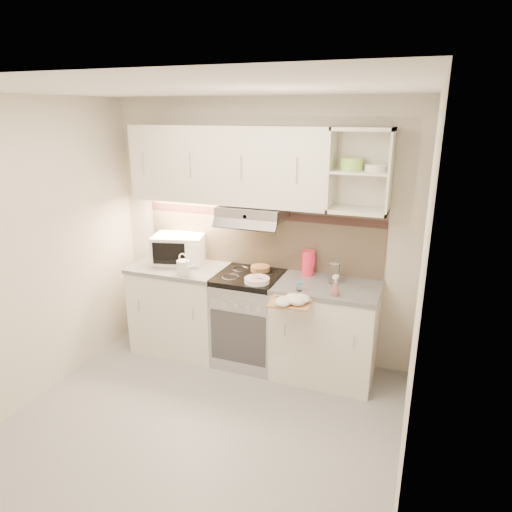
# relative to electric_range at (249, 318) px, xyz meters

# --- Properties ---
(ground) EXTENTS (3.00, 3.00, 0.00)m
(ground) POSITION_rel_electric_range_xyz_m (0.00, -1.10, -0.45)
(ground) COLOR gray
(ground) RESTS_ON ground
(room_shell) EXTENTS (3.04, 2.84, 2.52)m
(room_shell) POSITION_rel_electric_range_xyz_m (0.00, -0.73, 1.18)
(room_shell) COLOR beige
(room_shell) RESTS_ON ground
(base_cabinet_left) EXTENTS (0.90, 0.60, 0.86)m
(base_cabinet_left) POSITION_rel_electric_range_xyz_m (-0.75, 0.00, -0.02)
(base_cabinet_left) COLOR silver
(base_cabinet_left) RESTS_ON ground
(worktop_left) EXTENTS (0.92, 0.62, 0.04)m
(worktop_left) POSITION_rel_electric_range_xyz_m (-0.75, 0.00, 0.43)
(worktop_left) COLOR slate
(worktop_left) RESTS_ON base_cabinet_left
(base_cabinet_right) EXTENTS (0.90, 0.60, 0.86)m
(base_cabinet_right) POSITION_rel_electric_range_xyz_m (0.75, 0.00, -0.02)
(base_cabinet_right) COLOR silver
(base_cabinet_right) RESTS_ON ground
(worktop_right) EXTENTS (0.92, 0.62, 0.04)m
(worktop_right) POSITION_rel_electric_range_xyz_m (0.75, 0.00, 0.43)
(worktop_right) COLOR slate
(worktop_right) RESTS_ON base_cabinet_right
(electric_range) EXTENTS (0.60, 0.60, 0.90)m
(electric_range) POSITION_rel_electric_range_xyz_m (0.00, 0.00, 0.00)
(electric_range) COLOR #B7B7BC
(electric_range) RESTS_ON ground
(microwave) EXTENTS (0.57, 0.48, 0.28)m
(microwave) POSITION_rel_electric_range_xyz_m (-0.81, 0.12, 0.59)
(microwave) COLOR white
(microwave) RESTS_ON worktop_left
(watering_can) EXTENTS (0.24, 0.12, 0.21)m
(watering_can) POSITION_rel_electric_range_xyz_m (-0.58, -0.20, 0.52)
(watering_can) COLOR silver
(watering_can) RESTS_ON worktop_left
(plate_stack) EXTENTS (0.23, 0.23, 0.05)m
(plate_stack) POSITION_rel_electric_range_xyz_m (0.14, -0.16, 0.47)
(plate_stack) COLOR white
(plate_stack) RESTS_ON electric_range
(bread_loaf) EXTENTS (0.18, 0.18, 0.05)m
(bread_loaf) POSITION_rel_electric_range_xyz_m (0.06, 0.15, 0.47)
(bread_loaf) COLOR #B27C43
(bread_loaf) RESTS_ON electric_range
(pink_pitcher) EXTENTS (0.13, 0.12, 0.23)m
(pink_pitcher) POSITION_rel_electric_range_xyz_m (0.52, 0.20, 0.57)
(pink_pitcher) COLOR #F62649
(pink_pitcher) RESTS_ON worktop_right
(glass_jar) EXTENTS (0.11, 0.11, 0.21)m
(glass_jar) POSITION_rel_electric_range_xyz_m (0.79, 0.06, 0.55)
(glass_jar) COLOR white
(glass_jar) RESTS_ON worktop_right
(spice_jar) EXTENTS (0.05, 0.05, 0.08)m
(spice_jar) POSITION_rel_electric_range_xyz_m (0.55, -0.22, 0.49)
(spice_jar) COLOR silver
(spice_jar) RESTS_ON worktop_right
(spray_bottle) EXTENTS (0.08, 0.08, 0.20)m
(spray_bottle) POSITION_rel_electric_range_xyz_m (0.86, -0.22, 0.53)
(spray_bottle) COLOR pink
(spray_bottle) RESTS_ON worktop_right
(cutting_board) EXTENTS (0.37, 0.33, 0.02)m
(cutting_board) POSITION_rel_electric_range_xyz_m (0.53, -0.41, 0.42)
(cutting_board) COLOR tan
(cutting_board) RESTS_ON base_cabinet_right
(dish_towel) EXTENTS (0.35, 0.33, 0.07)m
(dish_towel) POSITION_rel_electric_range_xyz_m (0.54, -0.45, 0.47)
(dish_towel) COLOR white
(dish_towel) RESTS_ON cutting_board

